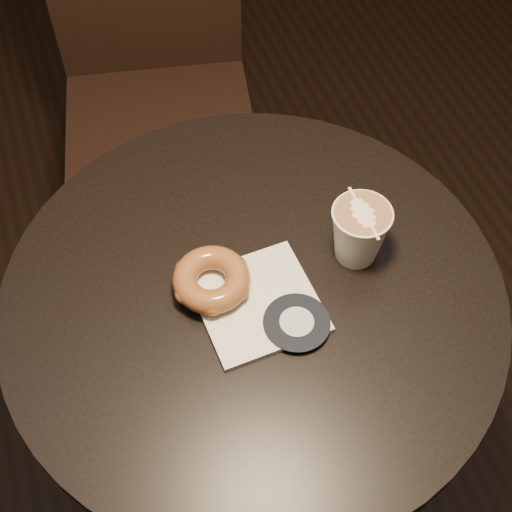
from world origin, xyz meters
The scene contains 5 objects.
cafe_table centered at (0.00, 0.00, 0.55)m, with size 0.70×0.70×0.75m.
chair centered at (0.03, 0.75, 0.57)m, with size 0.48×0.48×1.03m.
pastry_bag centered at (0.00, -0.02, 0.75)m, with size 0.16×0.16×0.01m, color silver.
doughnut centered at (-0.05, 0.02, 0.78)m, with size 0.11×0.11×0.03m, color brown.
latte_cup centered at (0.16, 0.01, 0.80)m, with size 0.08×0.08×0.09m, color white, non-canonical shape.
Camera 1 is at (-0.17, -0.50, 1.58)m, focal length 50.00 mm.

